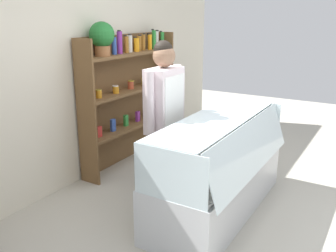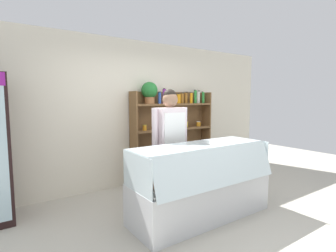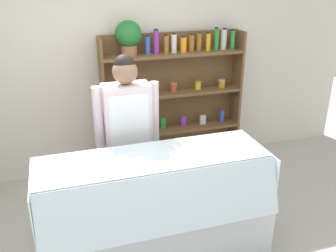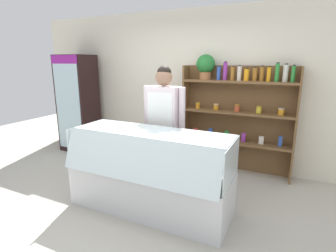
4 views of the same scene
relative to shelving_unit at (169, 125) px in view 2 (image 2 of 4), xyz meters
name	(u,v)px [view 2 (image 2 of 4)]	position (x,y,z in m)	size (l,w,h in m)	color
ground_plane	(201,221)	(-0.71, -1.77, -1.11)	(12.00, 12.00, 0.00)	#B7B2A3
back_wall	(132,113)	(-0.71, 0.19, 0.24)	(6.80, 0.10, 2.70)	silver
shelving_unit	(169,125)	(0.00, 0.00, 0.00)	(1.80, 0.31, 1.94)	brown
deli_display_case	(201,195)	(-0.62, -1.67, -0.80)	(2.00, 0.79, 1.01)	silver
shop_clerk	(170,136)	(-0.72, -1.07, -0.05)	(0.63, 0.25, 1.77)	#383D51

